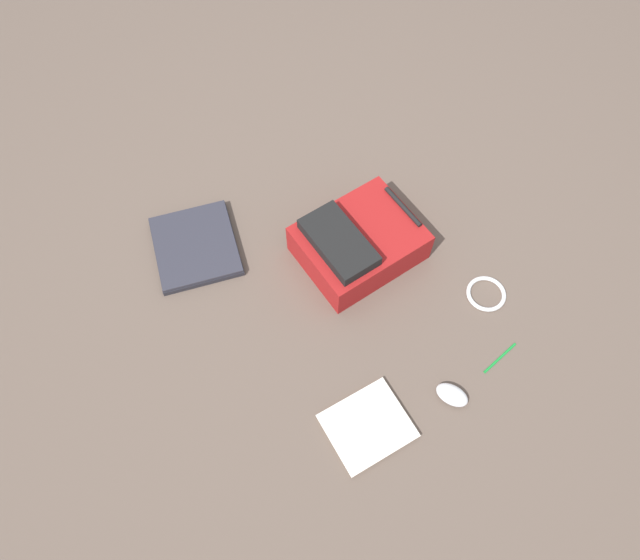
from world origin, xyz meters
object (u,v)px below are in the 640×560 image
object	(u,v)px
computer_mouse	(452,395)
laptop	(195,246)
backpack	(357,243)
pen_black	(500,358)
book_blue	(368,426)
cable_coil	(486,294)

from	to	relation	value
computer_mouse	laptop	bearing A→B (deg)	-92.10
backpack	laptop	world-z (taller)	backpack
laptop	computer_mouse	size ratio (longest dim) A/B	3.28
computer_mouse	pen_black	xyz separation A→B (m)	(-0.05, 0.20, -0.01)
laptop	book_blue	size ratio (longest dim) A/B	1.27
cable_coil	pen_black	distance (m)	0.23
backpack	computer_mouse	size ratio (longest dim) A/B	4.33
backpack	laptop	size ratio (longest dim) A/B	1.32
cable_coil	pen_black	bearing A→B (deg)	-18.85
book_blue	cable_coil	xyz separation A→B (m)	(-0.25, 0.56, -0.00)
backpack	computer_mouse	xyz separation A→B (m)	(0.58, 0.06, -0.05)
cable_coil	computer_mouse	bearing A→B (deg)	-46.18
backpack	laptop	distance (m)	0.56
pen_black	laptop	bearing A→B (deg)	-134.63
computer_mouse	cable_coil	xyz separation A→B (m)	(-0.27, 0.28, -0.01)
backpack	pen_black	world-z (taller)	backpack
backpack	pen_black	distance (m)	0.59
book_blue	computer_mouse	xyz separation A→B (m)	(0.01, 0.28, 0.01)
laptop	pen_black	distance (m)	1.09
backpack	laptop	bearing A→B (deg)	-114.81
book_blue	computer_mouse	size ratio (longest dim) A/B	2.59
backpack	laptop	xyz separation A→B (m)	(-0.24, -0.51, -0.06)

